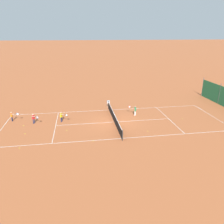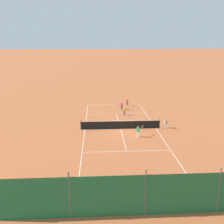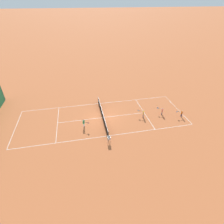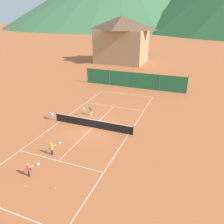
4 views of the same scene
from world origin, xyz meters
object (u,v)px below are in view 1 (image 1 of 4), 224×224
(player_near_baseline, at_px, (62,116))
(tennis_ball_alley_right, at_px, (24,126))
(tennis_ball_far_corner, at_px, (148,131))
(tennis_ball_by_net_left, at_px, (25,134))
(player_far_baseline, at_px, (12,116))
(ball_hopper, at_px, (108,102))
(player_far_service, at_px, (135,110))
(tennis_ball_alley_left, at_px, (93,141))
(tennis_ball_service_box, at_px, (182,119))
(player_near_service, at_px, (34,118))
(tennis_ball_near_corner, at_px, (19,148))
(tennis_net, at_px, (114,118))
(tennis_ball_mid_court, at_px, (67,131))

(player_near_baseline, bearing_deg, tennis_ball_alley_right, -82.10)
(tennis_ball_far_corner, bearing_deg, tennis_ball_by_net_left, -96.32)
(player_far_baseline, xyz_separation_m, ball_hopper, (-3.23, 11.37, 0.01))
(player_far_baseline, distance_m, player_far_service, 14.05)
(player_far_baseline, xyz_separation_m, tennis_ball_alley_left, (6.31, 8.60, -0.61))
(tennis_ball_service_box, distance_m, tennis_ball_by_net_left, 17.20)
(tennis_ball_alley_right, height_order, tennis_ball_far_corner, same)
(player_near_baseline, relative_size, tennis_ball_alley_right, 17.56)
(player_near_service, relative_size, tennis_ball_near_corner, 17.05)
(player_near_baseline, height_order, ball_hopper, player_near_baseline)
(tennis_net, bearing_deg, tennis_ball_service_box, 87.32)
(player_far_service, distance_m, ball_hopper, 4.54)
(tennis_ball_alley_right, relative_size, tennis_ball_service_box, 1.00)
(tennis_ball_alley_left, height_order, tennis_ball_by_net_left, same)
(tennis_net, relative_size, tennis_ball_service_box, 139.09)
(player_far_baseline, xyz_separation_m, player_near_baseline, (1.06, 5.50, 0.04))
(tennis_ball_near_corner, bearing_deg, ball_hopper, 137.16)
(player_far_service, bearing_deg, tennis_ball_mid_court, -68.05)
(player_far_baseline, xyz_separation_m, tennis_ball_by_net_left, (3.71, 2.06, -0.61))
(player_far_baseline, relative_size, tennis_ball_by_net_left, 16.48)
(player_near_baseline, height_order, tennis_ball_by_net_left, player_near_baseline)
(tennis_net, height_order, player_far_baseline, player_far_baseline)
(tennis_ball_alley_left, bearing_deg, tennis_ball_near_corner, -86.96)
(player_near_baseline, xyz_separation_m, tennis_ball_far_corner, (4.00, 8.73, -0.65))
(tennis_ball_by_net_left, bearing_deg, player_far_baseline, -150.93)
(player_far_baseline, relative_size, player_near_baseline, 0.94)
(tennis_ball_near_corner, bearing_deg, player_far_baseline, -161.64)
(player_far_service, bearing_deg, player_near_service, -86.56)
(player_far_service, relative_size, tennis_ball_by_net_left, 18.40)
(tennis_ball_far_corner, bearing_deg, player_far_service, -177.66)
(tennis_ball_by_net_left, bearing_deg, tennis_ball_alley_left, 68.32)
(player_far_service, height_order, tennis_ball_alley_left, player_far_service)
(player_far_baseline, distance_m, tennis_ball_by_net_left, 4.29)
(player_near_baseline, bearing_deg, player_far_baseline, -100.90)
(tennis_ball_alley_left, relative_size, tennis_ball_by_net_left, 1.00)
(tennis_net, xyz_separation_m, player_far_service, (-1.63, 2.76, 0.21))
(tennis_ball_service_box, distance_m, tennis_ball_mid_court, 13.15)
(player_near_baseline, relative_size, ball_hopper, 1.30)
(tennis_ball_alley_right, relative_size, tennis_ball_mid_court, 1.00)
(player_near_baseline, xyz_separation_m, tennis_ball_by_net_left, (2.65, -3.44, -0.65))
(tennis_ball_far_corner, bearing_deg, ball_hopper, -160.90)
(player_far_service, bearing_deg, player_far_baseline, -91.78)
(tennis_net, bearing_deg, player_far_baseline, -100.40)
(player_far_baseline, bearing_deg, tennis_ball_far_corner, 70.43)
(tennis_ball_near_corner, bearing_deg, tennis_ball_alley_right, -171.87)
(player_far_baseline, xyz_separation_m, tennis_ball_mid_court, (3.63, 6.12, -0.61))
(tennis_ball_near_corner, bearing_deg, player_near_service, 176.65)
(player_near_service, height_order, tennis_ball_service_box, player_near_service)
(tennis_ball_service_box, bearing_deg, player_far_baseline, -97.24)
(tennis_ball_alley_right, bearing_deg, tennis_ball_far_corner, 74.89)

